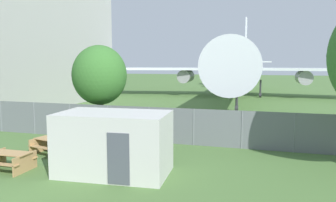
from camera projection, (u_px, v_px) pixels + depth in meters
perimeter_fence at (108, 122)px, 19.06m from camera, size 56.07×0.07×1.99m
airplane at (242, 65)px, 41.17m from camera, size 36.42×44.42×12.02m
portable_cabin at (114, 143)px, 13.06m from camera, size 4.51×2.76×2.49m
picnic_bench_near_cabin at (50, 144)px, 16.04m from camera, size 1.82×1.72×0.76m
picnic_bench_open_grass at (9, 159)px, 13.54m from camera, size 1.81×1.42×0.76m
tree_left_of_cabin at (100, 75)px, 20.07m from camera, size 3.33×3.33×5.52m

